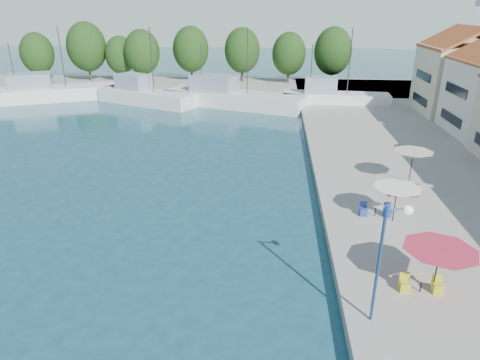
# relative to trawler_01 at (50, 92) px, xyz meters

# --- Properties ---
(quay_far) EXTENTS (90.00, 16.00, 0.60)m
(quay_far) POSITION_rel_trawler_01_xyz_m (20.56, 10.31, -0.77)
(quay_far) COLOR #9F9890
(quay_far) RESTS_ON ground
(hill_west) EXTENTS (180.00, 40.00, 16.00)m
(hill_west) POSITION_rel_trawler_01_xyz_m (-1.44, 103.31, 6.93)
(hill_west) COLOR gray
(hill_west) RESTS_ON ground
(hill_east) EXTENTS (140.00, 40.00, 12.00)m
(hill_east) POSITION_rel_trawler_01_xyz_m (68.56, 123.31, 4.93)
(hill_east) COLOR gray
(hill_east) RESTS_ON ground
(building_06) EXTENTS (9.00, 8.80, 10.20)m
(building_06) POSITION_rel_trawler_01_xyz_m (52.56, -5.69, 4.43)
(building_06) COLOR beige
(building_06) RESTS_ON quay_right
(trawler_01) EXTENTS (18.11, 11.85, 10.20)m
(trawler_01) POSITION_rel_trawler_01_xyz_m (0.00, 0.00, 0.00)
(trawler_01) COLOR white
(trawler_01) RESTS_ON ground
(trawler_02) EXTENTS (14.39, 9.31, 10.20)m
(trawler_02) POSITION_rel_trawler_01_xyz_m (13.81, -1.18, 0.00)
(trawler_02) COLOR silver
(trawler_02) RESTS_ON ground
(trawler_03) EXTENTS (19.36, 10.86, 10.20)m
(trawler_03) POSITION_rel_trawler_01_xyz_m (25.50, -1.53, -0.00)
(trawler_03) COLOR silver
(trawler_03) RESTS_ON ground
(trawler_04) EXTENTS (13.67, 4.49, 10.20)m
(trawler_04) POSITION_rel_trawler_01_xyz_m (38.82, -0.96, 0.00)
(trawler_04) COLOR white
(trawler_04) RESTS_ON ground
(tree_01) EXTENTS (5.25, 5.25, 7.78)m
(tree_01) POSITION_rel_trawler_01_xyz_m (-7.45, 11.70, 4.02)
(tree_01) COLOR #3F2B19
(tree_01) RESTS_ON quay_far
(tree_02) EXTENTS (6.34, 6.34, 9.38)m
(tree_02) POSITION_rel_trawler_01_xyz_m (0.26, 13.34, 4.95)
(tree_02) COLOR #3F2B19
(tree_02) RESTS_ON quay_far
(tree_03) EXTENTS (4.87, 4.87, 7.20)m
(tree_03) POSITION_rel_trawler_01_xyz_m (5.73, 13.50, 3.69)
(tree_03) COLOR #3F2B19
(tree_03) RESTS_ON quay_far
(tree_04) EXTENTS (5.61, 5.61, 8.30)m
(tree_04) POSITION_rel_trawler_01_xyz_m (9.80, 12.31, 4.32)
(tree_04) COLOR #3F2B19
(tree_04) RESTS_ON quay_far
(tree_05) EXTENTS (5.87, 5.87, 8.69)m
(tree_05) POSITION_rel_trawler_01_xyz_m (17.20, 15.03, 4.55)
(tree_05) COLOR #3F2B19
(tree_05) RESTS_ON quay_far
(tree_06) EXTENTS (5.76, 5.76, 8.52)m
(tree_06) POSITION_rel_trawler_01_xyz_m (25.69, 14.80, 4.45)
(tree_06) COLOR #3F2B19
(tree_06) RESTS_ON quay_far
(tree_07) EXTENTS (5.34, 5.34, 7.90)m
(tree_07) POSITION_rel_trawler_01_xyz_m (33.25, 13.79, 4.09)
(tree_07) COLOR #3F2B19
(tree_07) RESTS_ON quay_far
(tree_08) EXTENTS (5.91, 5.91, 8.74)m
(tree_08) POSITION_rel_trawler_01_xyz_m (40.11, 13.61, 4.58)
(tree_08) COLOR #3F2B19
(tree_08) RESTS_ON quay_far
(umbrella_pink) EXTENTS (3.16, 3.16, 2.11)m
(umbrella_pink) POSITION_rel_trawler_01_xyz_m (38.62, -40.90, 1.40)
(umbrella_pink) COLOR black
(umbrella_pink) RESTS_ON quay_right
(umbrella_white) EXTENTS (2.77, 2.77, 2.12)m
(umbrella_white) POSITION_rel_trawler_01_xyz_m (38.50, -34.25, 1.41)
(umbrella_white) COLOR black
(umbrella_white) RESTS_ON quay_right
(umbrella_cream) EXTENTS (2.73, 2.73, 2.37)m
(umbrella_cream) POSITION_rel_trawler_01_xyz_m (41.04, -28.25, 1.65)
(umbrella_cream) COLOR black
(umbrella_cream) RESTS_ON quay_right
(cafe_table_01) EXTENTS (1.82, 0.70, 0.76)m
(cafe_table_01) POSITION_rel_trawler_01_xyz_m (38.08, -40.99, -0.18)
(cafe_table_01) COLOR black
(cafe_table_01) RESTS_ON quay_right
(cafe_table_02) EXTENTS (1.82, 0.70, 0.76)m
(cafe_table_02) POSITION_rel_trawler_01_xyz_m (37.61, -33.69, -0.18)
(cafe_table_02) COLOR black
(cafe_table_02) RESTS_ON quay_right
(cafe_table_03) EXTENTS (1.82, 0.70, 0.76)m
(cafe_table_03) POSITION_rel_trawler_01_xyz_m (40.08, -30.62, -0.18)
(cafe_table_03) COLOR black
(cafe_table_03) RESTS_ON quay_right
(street_lamp) EXTENTS (1.03, 0.36, 5.03)m
(street_lamp) POSITION_rel_trawler_01_xyz_m (35.88, -42.97, 3.02)
(street_lamp) COLOR navy
(street_lamp) RESTS_ON quay_right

